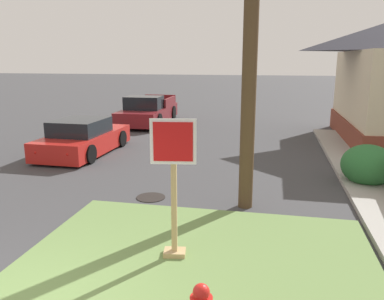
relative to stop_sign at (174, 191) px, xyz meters
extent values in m
cube|color=#668447|center=(0.40, -0.31, -1.17)|extent=(5.81, 4.91, 0.08)
cylinder|color=red|center=(0.83, -2.08, -0.47)|extent=(0.25, 0.25, 0.03)
sphere|color=red|center=(0.83, -2.08, -0.39)|extent=(0.19, 0.19, 0.19)
cube|color=red|center=(0.83, -2.08, -0.32)|extent=(0.04, 0.04, 0.04)
cube|color=tan|center=(0.00, 0.02, -0.01)|extent=(0.10, 0.10, 2.26)
cube|color=tan|center=(0.00, 0.02, -1.09)|extent=(0.40, 0.33, 0.08)
cube|color=white|center=(0.01, -0.03, 0.82)|extent=(0.72, 0.12, 0.73)
cube|color=red|center=(0.01, -0.05, 0.82)|extent=(0.61, 0.10, 0.62)
cylinder|color=black|center=(-1.30, 2.79, -1.21)|extent=(0.70, 0.70, 0.02)
cube|color=red|center=(-5.04, 6.76, -0.80)|extent=(1.91, 4.19, 0.64)
cube|color=black|center=(-5.04, 6.55, -0.24)|extent=(1.61, 1.94, 0.56)
cylinder|color=black|center=(-5.88, 8.06, -0.90)|extent=(0.23, 0.62, 0.62)
cylinder|color=black|center=(-4.15, 8.03, -0.90)|extent=(0.23, 0.62, 0.62)
cylinder|color=black|center=(-5.93, 5.48, -0.90)|extent=(0.23, 0.62, 0.62)
cylinder|color=black|center=(-4.19, 5.45, -0.90)|extent=(0.23, 0.62, 0.62)
sphere|color=white|center=(-5.55, 8.79, -0.74)|extent=(0.14, 0.14, 0.14)
sphere|color=red|center=(-5.62, 4.73, -0.74)|extent=(0.12, 0.12, 0.12)
sphere|color=white|center=(-4.45, 8.77, -0.74)|extent=(0.14, 0.14, 0.14)
sphere|color=red|center=(-4.52, 4.71, -0.74)|extent=(0.12, 0.12, 0.12)
cube|color=maroon|center=(-4.82, 13.51, -0.71)|extent=(2.13, 5.20, 0.68)
cube|color=black|center=(-4.80, 12.79, -0.07)|extent=(1.79, 1.39, 0.68)
cube|color=maroon|center=(-3.90, 14.43, -0.15)|extent=(0.16, 2.16, 0.44)
cube|color=maroon|center=(-5.79, 14.38, -0.15)|extent=(0.16, 2.16, 0.44)
cube|color=maroon|center=(-4.89, 16.03, -0.15)|extent=(1.79, 0.15, 0.44)
cylinder|color=black|center=(-3.85, 11.99, -0.83)|extent=(0.28, 0.77, 0.76)
cylinder|color=black|center=(-5.71, 11.94, -0.83)|extent=(0.28, 0.77, 0.76)
cylinder|color=black|center=(-3.93, 15.08, -0.83)|extent=(0.28, 0.77, 0.76)
cylinder|color=black|center=(-5.80, 15.02, -0.83)|extent=(0.28, 0.77, 0.76)
ellipsoid|color=#2A6832|center=(4.05, 4.92, -0.67)|extent=(1.38, 1.38, 1.09)
camera|label=1|loc=(1.49, -5.77, 2.07)|focal=36.47mm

